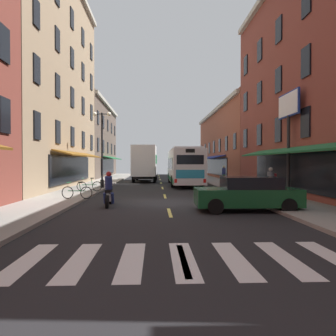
# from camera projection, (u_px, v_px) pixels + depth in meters

# --- Properties ---
(ground_plane) EXTENTS (34.80, 80.00, 0.10)m
(ground_plane) POSITION_uv_depth(u_px,v_px,m) (167.00, 203.00, 16.95)
(ground_plane) COLOR black
(lane_centre_dashes) EXTENTS (0.14, 73.90, 0.01)m
(lane_centre_dashes) POSITION_uv_depth(u_px,v_px,m) (167.00, 203.00, 16.70)
(lane_centre_dashes) COLOR #DBCC4C
(lane_centre_dashes) RESTS_ON ground
(crosswalk_near) EXTENTS (7.10, 2.80, 0.01)m
(crosswalk_near) POSITION_uv_depth(u_px,v_px,m) (183.00, 259.00, 6.96)
(crosswalk_near) COLOR silver
(crosswalk_near) RESTS_ON ground
(sidewalk_left) EXTENTS (3.00, 80.00, 0.14)m
(sidewalk_left) POSITION_uv_depth(u_px,v_px,m) (52.00, 202.00, 16.71)
(sidewalk_left) COLOR gray
(sidewalk_left) RESTS_ON ground
(sidewalk_right) EXTENTS (3.00, 80.00, 0.14)m
(sidewalk_right) POSITION_uv_depth(u_px,v_px,m) (278.00, 200.00, 17.18)
(sidewalk_right) COLOR gray
(sidewalk_right) RESTS_ON ground
(billboard_sign) EXTENTS (0.40, 2.74, 5.96)m
(billboard_sign) POSITION_uv_depth(u_px,v_px,m) (289.00, 118.00, 18.59)
(billboard_sign) COLOR black
(billboard_sign) RESTS_ON sidewalk_right
(transit_bus) EXTENTS (2.68, 11.05, 3.33)m
(transit_bus) POSITION_uv_depth(u_px,v_px,m) (184.00, 166.00, 29.94)
(transit_bus) COLOR silver
(transit_bus) RESTS_ON ground
(box_truck) EXTENTS (2.64, 7.73, 3.82)m
(box_truck) POSITION_uv_depth(u_px,v_px,m) (145.00, 163.00, 35.20)
(box_truck) COLOR white
(box_truck) RESTS_ON ground
(sedan_near) EXTENTS (4.41, 2.07, 1.47)m
(sedan_near) POSITION_uv_depth(u_px,v_px,m) (248.00, 194.00, 13.91)
(sedan_near) COLOR #144723
(sedan_near) RESTS_ON ground
(sedan_mid) EXTENTS (1.96, 4.31, 1.42)m
(sedan_mid) POSITION_uv_depth(u_px,v_px,m) (146.00, 172.00, 45.34)
(sedan_mid) COLOR #144723
(sedan_mid) RESTS_ON ground
(motorcycle_rider) EXTENTS (0.62, 2.07, 1.66)m
(motorcycle_rider) POSITION_uv_depth(u_px,v_px,m) (109.00, 191.00, 15.36)
(motorcycle_rider) COLOR black
(motorcycle_rider) RESTS_ON ground
(bicycle_near) EXTENTS (1.71, 0.48, 0.91)m
(bicycle_near) POSITION_uv_depth(u_px,v_px,m) (89.00, 186.00, 21.97)
(bicycle_near) COLOR black
(bicycle_near) RESTS_ON sidewalk_left
(bicycle_mid) EXTENTS (1.69, 0.50, 0.91)m
(bicycle_mid) POSITION_uv_depth(u_px,v_px,m) (77.00, 192.00, 17.27)
(bicycle_mid) COLOR black
(bicycle_mid) RESTS_ON sidewalk_left
(pedestrian_near) EXTENTS (0.52, 0.45, 1.68)m
(pedestrian_near) POSITION_uv_depth(u_px,v_px,m) (271.00, 182.00, 17.54)
(pedestrian_near) COLOR navy
(pedestrian_near) RESTS_ON sidewalk_right
(pedestrian_mid) EXTENTS (0.36, 0.36, 1.62)m
(pedestrian_mid) POSITION_uv_depth(u_px,v_px,m) (224.00, 174.00, 31.99)
(pedestrian_mid) COLOR #33663F
(pedestrian_mid) RESTS_ON sidewalk_right
(street_lamp_twin) EXTENTS (1.42, 0.32, 5.85)m
(street_lamp_twin) POSITION_uv_depth(u_px,v_px,m) (102.00, 146.00, 25.15)
(street_lamp_twin) COLOR black
(street_lamp_twin) RESTS_ON sidewalk_left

